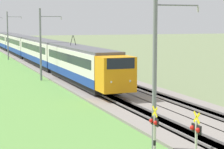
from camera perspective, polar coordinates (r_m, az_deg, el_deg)
ballast_main at (r=65.50m, az=-9.25°, el=1.11°), size 240.00×4.40×0.30m
ballast_adjacent at (r=66.46m, az=-5.63°, el=1.25°), size 240.00×4.40×0.30m
track_main at (r=65.50m, az=-9.25°, el=1.11°), size 240.00×1.57×0.45m
track_adjacent at (r=66.46m, az=-5.63°, el=1.25°), size 240.00×1.57×0.45m
passenger_train at (r=75.09m, az=-10.77°, el=3.56°), size 83.64×2.95×5.20m
crossing_signal_near at (r=18.52m, az=10.90°, el=-8.38°), size 0.70×0.23×3.00m
crossing_signal_aux at (r=20.33m, az=5.55°, el=-7.27°), size 0.70×0.23×2.81m
catenary_mast_near at (r=21.79m, az=5.74°, el=0.75°), size 0.22×2.56×8.38m
catenary_mast_mid at (r=49.32m, az=-9.25°, el=3.97°), size 0.22×2.56×8.15m
catenary_mast_far at (r=77.83m, az=-13.42°, el=5.01°), size 0.22×2.56×8.43m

